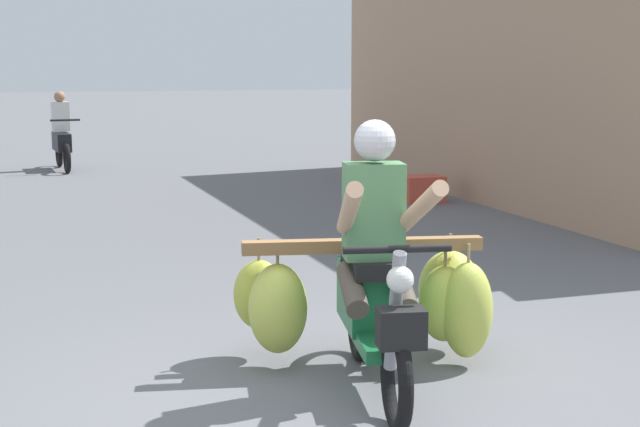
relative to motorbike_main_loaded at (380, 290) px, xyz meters
The scene contains 5 objects.
ground_plane 0.91m from the motorbike_main_loaded, 135.73° to the right, with size 120.00×120.00×0.00m, color slate.
motorbike_main_loaded is the anchor object (origin of this frame).
motorbike_distant_ahead_right 12.24m from the motorbike_main_loaded, 95.21° to the left, with size 0.50×1.62×1.40m.
shopfront_building 8.89m from the motorbike_main_loaded, 48.51° to the left, with size 3.69×9.39×3.91m.
produce_crate 7.32m from the motorbike_main_loaded, 63.02° to the left, with size 0.56×0.40×0.36m, color #CC4C38.
Camera 1 is at (-1.62, -4.69, 1.90)m, focal length 52.96 mm.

